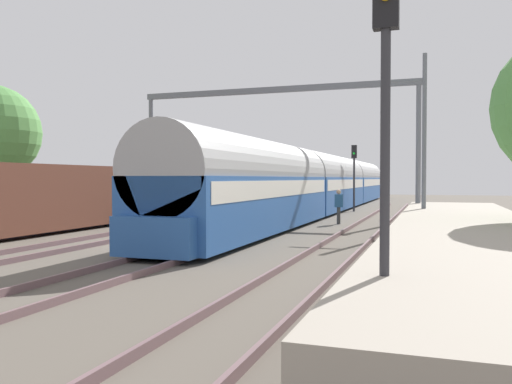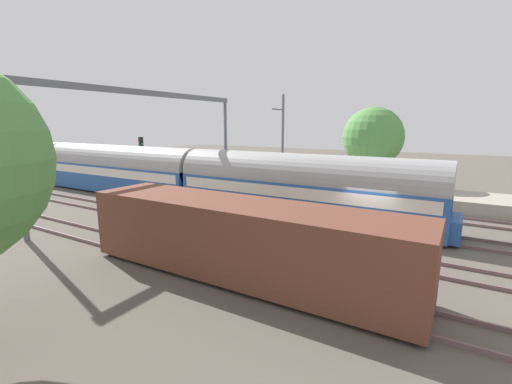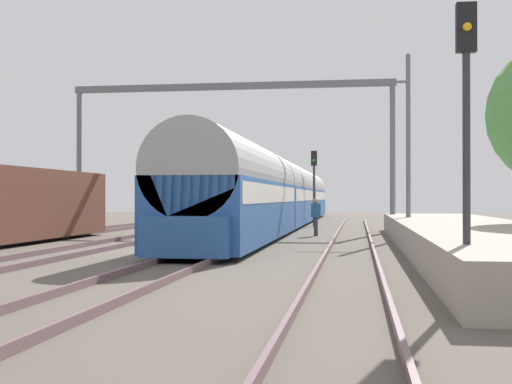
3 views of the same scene
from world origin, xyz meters
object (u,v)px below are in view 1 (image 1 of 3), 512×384
railway_signal_near (385,102)px  railway_signal_far (354,169)px  catenary_gantry (273,118)px  passenger_train (328,183)px  person_crossing (339,204)px  freight_car (59,197)px

railway_signal_near → railway_signal_far: (-4.58, 28.80, -0.42)m
catenary_gantry → passenger_train: bearing=71.1°
railway_signal_near → railway_signal_far: size_ratio=1.16×
person_crossing → catenary_gantry: size_ratio=0.10×
passenger_train → catenary_gantry: catenary_gantry is taller
passenger_train → freight_car: bearing=-115.9°
railway_signal_far → railway_signal_near: bearing=-81.0°
passenger_train → railway_signal_far: bearing=-15.4°
passenger_train → catenary_gantry: (-2.16, -6.32, 3.98)m
railway_signal_far → catenary_gantry: 7.69m
passenger_train → person_crossing: 11.23m
person_crossing → railway_signal_near: 19.00m
freight_car → railway_signal_near: 19.13m
passenger_train → railway_signal_near: (6.49, -29.33, 1.40)m
passenger_train → freight_car: size_ratio=3.78×
railway_signal_near → railway_signal_far: bearing=99.0°
person_crossing → railway_signal_near: bearing=-91.5°
passenger_train → person_crossing: (2.65, -10.87, -0.94)m
freight_car → catenary_gantry: bearing=60.5°
railway_signal_near → catenary_gantry: catenary_gantry is taller
passenger_train → railway_signal_near: bearing=-77.5°
freight_car → person_crossing: (11.28, 6.90, -0.44)m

